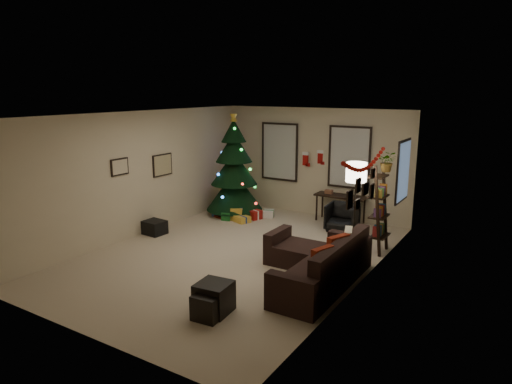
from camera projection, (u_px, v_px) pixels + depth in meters
floor at (235, 255)px, 8.91m from camera, size 7.00×7.00×0.00m
ceiling at (234, 114)px, 8.32m from camera, size 7.00×7.00×0.00m
wall_back at (313, 162)px, 11.52m from camera, size 5.00×0.00×5.00m
wall_front at (76, 237)px, 5.71m from camera, size 5.00×0.00×5.00m
wall_left at (139, 174)px, 9.90m from camera, size 0.00×7.00×7.00m
wall_right at (364, 204)px, 7.33m from camera, size 0.00×7.00×7.00m
window_back_left at (280, 152)px, 11.94m from camera, size 1.05×0.06×1.50m
window_back_right at (349, 157)px, 10.96m from camera, size 1.05×0.06×1.50m
window_right_wall at (404, 171)px, 9.43m from camera, size 0.06×0.90×1.30m
christmas_tree at (234, 172)px, 11.58m from camera, size 1.42×1.42×2.65m
presents at (240, 212)px, 11.56m from camera, size 1.50×1.11×0.30m
sofa at (318, 265)px, 7.67m from camera, size 1.71×2.50×0.83m
pillow_red_a at (322, 260)px, 6.88m from camera, size 0.23×0.42×0.40m
pillow_red_b at (338, 248)px, 7.40m from camera, size 0.26×0.43×0.42m
pillow_cream at (348, 241)px, 7.77m from camera, size 0.25×0.44×0.42m
ottoman_near at (214, 298)px, 6.59m from camera, size 0.51×0.51×0.45m
ottoman_far at (208, 306)px, 6.42m from camera, size 0.41×0.41×0.36m
desk at (341, 198)px, 11.01m from camera, size 1.22×0.44×0.66m
desk_chair at (342, 217)px, 10.37m from camera, size 0.66×0.63×0.63m
bookshelf at (380, 210)px, 8.89m from camera, size 0.30×0.52×1.76m
potted_plant at (388, 158)px, 8.91m from camera, size 0.55×0.50×0.53m
floor_lamp at (356, 178)px, 8.53m from camera, size 0.39×0.39×1.82m
art_map at (162, 165)px, 10.45m from camera, size 0.04×0.60×0.50m
art_abstract at (120, 167)px, 9.39m from camera, size 0.04×0.45×0.35m
gallery at (362, 191)px, 7.23m from camera, size 0.03×1.25×0.54m
garland at (365, 162)px, 7.29m from camera, size 0.08×1.90×0.30m
stocking_left at (306, 159)px, 11.44m from camera, size 0.20×0.05×0.36m
stocking_right at (321, 157)px, 11.40m from camera, size 0.20×0.05×0.36m
storage_bin at (152, 227)px, 10.21m from camera, size 0.63×0.44×0.30m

